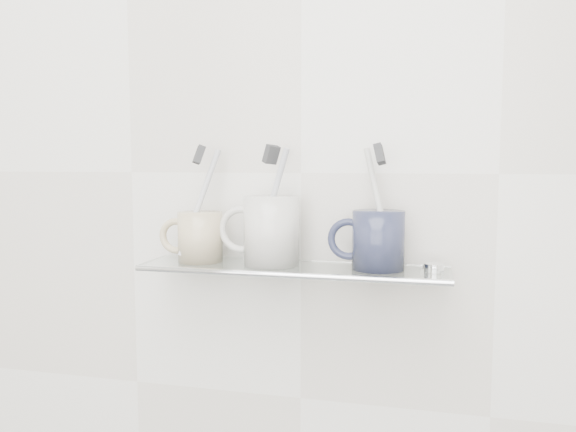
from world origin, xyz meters
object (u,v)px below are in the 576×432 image
(mug_left, at_px, (200,237))
(shelf_glass, at_px, (293,268))
(mug_right, at_px, (378,240))
(mug_center, at_px, (272,231))

(mug_left, bearing_deg, shelf_glass, -13.96)
(mug_left, distance_m, mug_right, 0.30)
(mug_left, relative_size, mug_right, 0.91)
(mug_left, xyz_separation_m, mug_center, (0.13, 0.00, 0.01))
(shelf_glass, bearing_deg, mug_right, 2.09)
(mug_center, relative_size, mug_right, 1.22)
(mug_left, xyz_separation_m, mug_right, (0.30, 0.00, 0.00))
(mug_center, height_order, mug_right, mug_center)
(mug_left, bearing_deg, mug_right, -12.20)
(mug_left, height_order, mug_center, mug_center)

